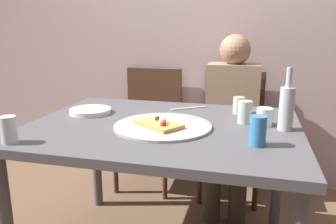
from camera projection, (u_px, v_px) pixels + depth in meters
back_wall at (201, 16)px, 2.56m from camera, size 6.00×0.10×2.60m
dining_table at (163, 140)px, 1.66m from camera, size 1.30×0.99×0.75m
pizza_tray at (163, 126)px, 1.59m from camera, size 0.46×0.46×0.01m
pizza_slice_last at (160, 124)px, 1.56m from camera, size 0.26×0.23×0.05m
wine_bottle at (287, 107)px, 1.52m from camera, size 0.07×0.07×0.29m
tumbler_near at (264, 117)px, 1.61m from camera, size 0.08×0.08×0.09m
tumbler_far at (245, 112)px, 1.64m from camera, size 0.07×0.07×0.11m
wine_glass at (239, 105)px, 1.83m from camera, size 0.06×0.06×0.09m
short_glass at (9, 130)px, 1.36m from camera, size 0.07×0.07×0.11m
soda_can at (258, 131)px, 1.33m from camera, size 0.07×0.07×0.12m
plate_stack at (90, 111)px, 1.84m from camera, size 0.22×0.22×0.03m
table_knife at (189, 108)px, 1.95m from camera, size 0.19×0.15×0.01m
chair_left at (150, 119)px, 2.62m from camera, size 0.44×0.44×0.90m
chair_right at (232, 125)px, 2.47m from camera, size 0.44×0.44×0.90m
guest_in_sweater at (231, 113)px, 2.30m from camera, size 0.36×0.56×1.17m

